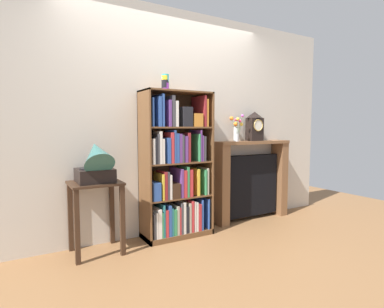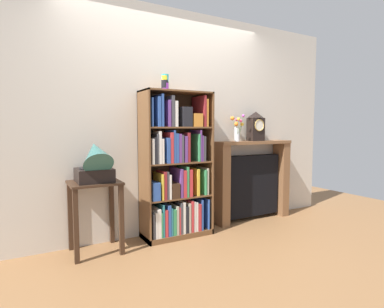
# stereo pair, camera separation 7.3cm
# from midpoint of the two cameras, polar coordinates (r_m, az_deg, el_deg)

# --- Properties ---
(ground_plane) EXTENTS (7.67, 6.40, 0.02)m
(ground_plane) POSITION_cam_midpoint_polar(r_m,az_deg,el_deg) (3.64, -2.87, -15.16)
(ground_plane) COLOR brown
(wall_back) EXTENTS (4.67, 0.08, 2.60)m
(wall_back) POSITION_cam_midpoint_polar(r_m,az_deg,el_deg) (3.73, -3.24, 5.83)
(wall_back) COLOR beige
(wall_back) RESTS_ON ground
(bookshelf) EXTENTS (0.79, 0.35, 1.64)m
(bookshelf) POSITION_cam_midpoint_polar(r_m,az_deg,el_deg) (3.50, -3.67, -3.55)
(bookshelf) COLOR brown
(bookshelf) RESTS_ON ground
(cup_stack) EXTENTS (0.08, 0.08, 0.18)m
(cup_stack) POSITION_cam_midpoint_polar(r_m,az_deg,el_deg) (3.48, -5.56, 12.92)
(cup_stack) COLOR purple
(cup_stack) RESTS_ON bookshelf
(side_table_left) EXTENTS (0.48, 0.43, 0.71)m
(side_table_left) POSITION_cam_midpoint_polar(r_m,az_deg,el_deg) (3.22, -17.92, -8.44)
(side_table_left) COLOR #382316
(side_table_left) RESTS_ON ground
(gramophone) EXTENTS (0.34, 0.47, 0.48)m
(gramophone) POSITION_cam_midpoint_polar(r_m,az_deg,el_deg) (3.10, -17.87, -1.53)
(gramophone) COLOR black
(gramophone) RESTS_ON side_table_left
(fireplace_mantel) EXTENTS (1.13, 0.24, 1.06)m
(fireplace_mantel) POSITION_cam_midpoint_polar(r_m,az_deg,el_deg) (4.26, 10.31, -4.89)
(fireplace_mantel) COLOR brown
(fireplace_mantel) RESTS_ON ground
(mantel_clock) EXTENTS (0.21, 0.15, 0.39)m
(mantel_clock) POSITION_cam_midpoint_polar(r_m,az_deg,el_deg) (4.20, 10.97, 5.02)
(mantel_clock) COLOR black
(mantel_clock) RESTS_ON fireplace_mantel
(flower_vase) EXTENTS (0.13, 0.17, 0.34)m
(flower_vase) POSITION_cam_midpoint_polar(r_m,az_deg,el_deg) (4.00, 7.65, 4.58)
(flower_vase) COLOR silver
(flower_vase) RESTS_ON fireplace_mantel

